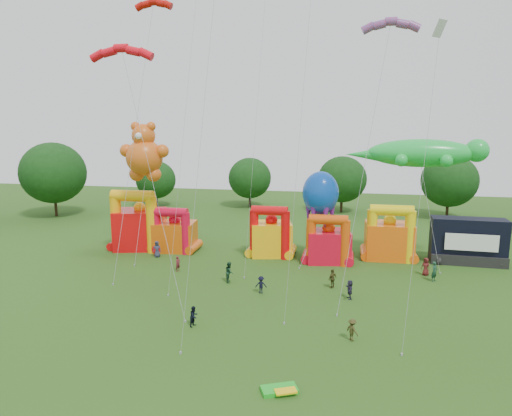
% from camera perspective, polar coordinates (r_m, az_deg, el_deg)
% --- Properties ---
extents(ground, '(160.00, 160.00, 0.00)m').
position_cam_1_polar(ground, '(27.90, -9.20, -21.51)').
color(ground, '#284C15').
rests_on(ground, ground).
extents(tree_ring, '(124.89, 127.01, 12.07)m').
position_cam_1_polar(tree_ring, '(26.16, -11.60, -8.62)').
color(tree_ring, '#352314').
rests_on(tree_ring, ground).
extents(bouncy_castle_0, '(6.63, 5.77, 7.31)m').
position_cam_1_polar(bouncy_castle_0, '(56.53, -14.39, -2.21)').
color(bouncy_castle_0, red).
rests_on(bouncy_castle_0, ground).
extents(bouncy_castle_1, '(5.01, 4.17, 5.39)m').
position_cam_1_polar(bouncy_castle_1, '(54.79, -10.17, -3.18)').
color(bouncy_castle_1, '#D6510B').
rests_on(bouncy_castle_1, ground).
extents(bouncy_castle_2, '(5.20, 4.52, 5.93)m').
position_cam_1_polar(bouncy_castle_2, '(51.94, 1.89, -3.53)').
color(bouncy_castle_2, '#FFB70D').
rests_on(bouncy_castle_2, ground).
extents(bouncy_castle_3, '(5.08, 4.32, 5.45)m').
position_cam_1_polar(bouncy_castle_3, '(50.11, 9.00, -4.38)').
color(bouncy_castle_3, red).
rests_on(bouncy_castle_3, ground).
extents(bouncy_castle_4, '(5.26, 4.29, 6.29)m').
position_cam_1_polar(bouncy_castle_4, '(52.81, 16.31, -3.59)').
color(bouncy_castle_4, '#F55E0D').
rests_on(bouncy_castle_4, ground).
extents(stage_trailer, '(7.71, 3.19, 4.95)m').
position_cam_1_polar(stage_trailer, '(54.16, 24.97, -3.81)').
color(stage_trailer, black).
rests_on(stage_trailer, ground).
extents(teddy_bear_kite, '(5.62, 5.76, 15.17)m').
position_cam_1_polar(teddy_bear_kite, '(51.45, -13.82, 5.91)').
color(teddy_bear_kite, '#D85B18').
rests_on(teddy_bear_kite, ground).
extents(gecko_kite, '(14.67, 7.28, 13.40)m').
position_cam_1_polar(gecko_kite, '(51.32, 20.35, 3.43)').
color(gecko_kite, green).
rests_on(gecko_kite, ground).
extents(octopus_kite, '(3.91, 5.70, 9.92)m').
position_cam_1_polar(octopus_kite, '(49.55, 7.67, -0.28)').
color(octopus_kite, '#0C44B4').
rests_on(octopus_kite, ground).
extents(parafoil_kites, '(26.58, 14.73, 27.62)m').
position_cam_1_polar(parafoil_kites, '(38.21, -5.06, 5.61)').
color(parafoil_kites, red).
rests_on(parafoil_kites, ground).
extents(diamond_kites, '(21.41, 22.02, 42.23)m').
position_cam_1_polar(diamond_kites, '(37.11, 0.82, 14.40)').
color(diamond_kites, red).
rests_on(diamond_kites, ground).
extents(folded_kite_bundle, '(2.23, 1.72, 0.31)m').
position_cam_1_polar(folded_kite_bundle, '(27.35, 3.03, -21.75)').
color(folded_kite_bundle, green).
rests_on(folded_kite_bundle, ground).
extents(spectator_0, '(1.02, 0.78, 1.86)m').
position_cam_1_polar(spectator_0, '(52.78, -12.27, -5.05)').
color(spectator_0, '#2B3148').
rests_on(spectator_0, ground).
extents(spectator_1, '(0.58, 0.68, 1.58)m').
position_cam_1_polar(spectator_1, '(47.38, -9.74, -6.89)').
color(spectator_1, maroon).
rests_on(spectator_1, ground).
extents(spectator_2, '(0.89, 1.06, 1.96)m').
position_cam_1_polar(spectator_2, '(43.64, -3.34, -8.00)').
color(spectator_2, '#153622').
rests_on(spectator_2, ground).
extents(spectator_3, '(1.08, 0.71, 1.57)m').
position_cam_1_polar(spectator_3, '(40.84, 0.63, -9.58)').
color(spectator_3, black).
rests_on(spectator_3, ground).
extents(spectator_4, '(0.97, 1.10, 1.78)m').
position_cam_1_polar(spectator_4, '(42.65, 9.54, -8.69)').
color(spectator_4, '#45401B').
rests_on(spectator_4, ground).
extents(spectator_5, '(0.72, 1.60, 1.67)m').
position_cam_1_polar(spectator_5, '(40.40, 11.64, -9.94)').
color(spectator_5, '#28233B').
rests_on(spectator_5, ground).
extents(spectator_6, '(1.04, 0.99, 1.79)m').
position_cam_1_polar(spectator_6, '(48.48, 20.45, -6.88)').
color(spectator_6, '#5D1A1A').
rests_on(spectator_6, ground).
extents(spectator_7, '(0.81, 0.84, 1.94)m').
position_cam_1_polar(spectator_7, '(46.97, 21.41, -7.40)').
color(spectator_7, '#183D2A').
rests_on(spectator_7, ground).
extents(spectator_8, '(0.79, 0.89, 1.55)m').
position_cam_1_polar(spectator_8, '(34.87, -7.76, -13.26)').
color(spectator_8, black).
rests_on(spectator_8, ground).
extents(spectator_9, '(1.12, 1.13, 1.56)m').
position_cam_1_polar(spectator_9, '(33.15, 11.94, -14.68)').
color(spectator_9, '#383516').
rests_on(spectator_9, ground).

